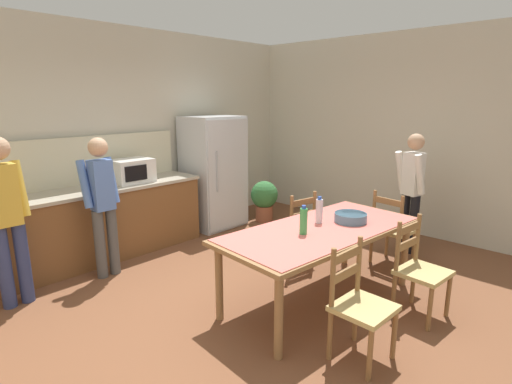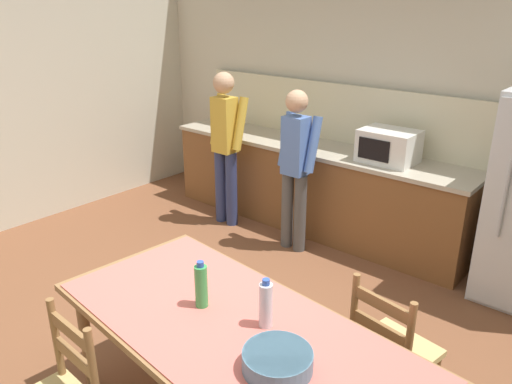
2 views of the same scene
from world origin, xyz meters
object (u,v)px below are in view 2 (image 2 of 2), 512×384
at_px(microwave, 389,146).
at_px(bottle_near_centre, 201,286).
at_px(serving_bowl, 278,360).
at_px(chair_side_far_right, 391,351).
at_px(person_at_counter, 296,163).
at_px(bottle_off_centre, 266,304).
at_px(dining_table, 235,338).
at_px(person_at_sink, 226,141).

relative_size(microwave, bottle_near_centre, 1.85).
distance_m(bottle_near_centre, serving_bowl, 0.64).
xyz_separation_m(microwave, chair_side_far_right, (1.01, -1.89, -0.61)).
bearing_deg(chair_side_far_right, person_at_counter, -29.40).
distance_m(bottle_off_centre, chair_side_far_right, 0.87).
height_order(microwave, dining_table, microwave).
bearing_deg(chair_side_far_right, bottle_off_centre, 65.36).
bearing_deg(serving_bowl, microwave, 107.11).
bearing_deg(person_at_counter, bottle_near_centre, -156.81).
xyz_separation_m(microwave, person_at_counter, (-0.67, -0.52, -0.18)).
bearing_deg(bottle_near_centre, person_at_counter, 113.19).
height_order(chair_side_far_right, person_at_sink, person_at_sink).
bearing_deg(bottle_off_centre, dining_table, -136.39).
bearing_deg(dining_table, person_at_counter, 118.73).
xyz_separation_m(bottle_off_centre, person_at_counter, (-1.26, 1.98, -0.00)).
bearing_deg(dining_table, microwave, 100.37).
relative_size(chair_side_far_right, person_at_counter, 0.58).
relative_size(bottle_off_centre, person_at_sink, 0.16).
relative_size(microwave, bottle_off_centre, 1.85).
relative_size(microwave, chair_side_far_right, 0.55).
xyz_separation_m(bottle_off_centre, person_at_sink, (-2.18, 2.00, 0.04)).
bearing_deg(microwave, person_at_counter, -142.17).
distance_m(dining_table, chair_side_far_right, 0.93).
bearing_deg(dining_table, bottle_off_centre, 43.61).
xyz_separation_m(person_at_sink, person_at_counter, (0.92, -0.02, -0.04)).
bearing_deg(person_at_sink, bottle_off_centre, -132.52).
height_order(serving_bowl, person_at_sink, person_at_sink).
distance_m(microwave, dining_table, 2.68).
bearing_deg(chair_side_far_right, serving_bowl, 87.64).
relative_size(dining_table, bottle_off_centre, 8.04).
bearing_deg(chair_side_far_right, dining_table, 63.25).
height_order(bottle_off_centre, person_at_sink, person_at_sink).
distance_m(microwave, person_at_sink, 1.67).
height_order(bottle_near_centre, person_at_counter, person_at_counter).
distance_m(microwave, serving_bowl, 2.85).
bearing_deg(bottle_off_centre, chair_side_far_right, 55.64).
relative_size(bottle_near_centre, person_at_sink, 0.16).
height_order(microwave, person_at_sink, person_at_sink).
bearing_deg(serving_bowl, bottle_near_centre, 168.30).
bearing_deg(person_at_counter, bottle_off_centre, -147.53).
relative_size(person_at_sink, person_at_counter, 1.05).
distance_m(bottle_near_centre, bottle_off_centre, 0.39).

